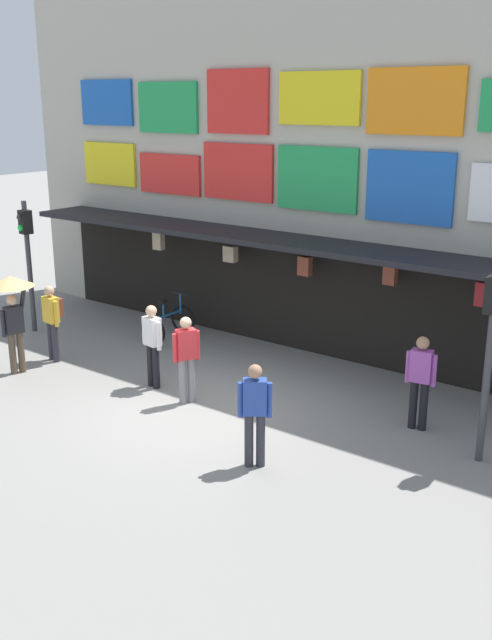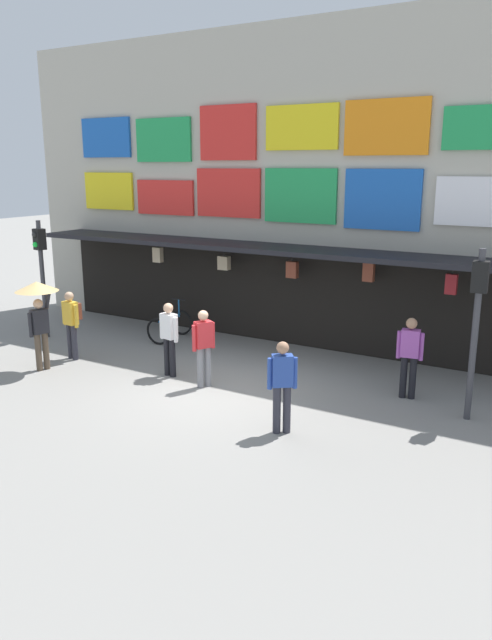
{
  "view_description": "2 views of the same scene",
  "coord_description": "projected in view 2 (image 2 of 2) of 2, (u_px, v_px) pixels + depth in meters",
  "views": [
    {
      "loc": [
        8.25,
        -9.41,
        5.5
      ],
      "look_at": [
        0.23,
        1.18,
        1.48
      ],
      "focal_mm": 41.16,
      "sensor_mm": 36.0,
      "label": 1
    },
    {
      "loc": [
        6.67,
        -10.1,
        4.61
      ],
      "look_at": [
        0.14,
        1.05,
        1.33
      ],
      "focal_mm": 34.33,
      "sensor_mm": 36.0,
      "label": 2
    }
  ],
  "objects": [
    {
      "name": "pedestrian_in_white",
      "position": [
        282.0,
        382.0,
        10.64
      ],
      "size": [
        0.45,
        0.39,
        1.68
      ],
      "color": "#2D2D38",
      "rests_on": "ground"
    },
    {
      "name": "pedestrian_in_blue",
      "position": [
        410.0,
        351.0,
        12.27
      ],
      "size": [
        0.52,
        0.4,
        1.68
      ],
      "color": "black",
      "rests_on": "ground"
    },
    {
      "name": "pedestrian_in_green",
      "position": [
        169.0,
        335.0,
        13.57
      ],
      "size": [
        0.52,
        0.28,
        1.68
      ],
      "color": "black",
      "rests_on": "ground"
    },
    {
      "name": "pedestrian_with_umbrella",
      "position": [
        38.0,
        301.0,
        13.81
      ],
      "size": [
        0.96,
        0.96,
        2.08
      ],
      "color": "brown",
      "rests_on": "ground"
    },
    {
      "name": "shopfront",
      "position": [
        310.0,
        191.0,
        15.7
      ],
      "size": [
        18.0,
        2.6,
        8.0
      ],
      "color": "#B2AD9E",
      "rests_on": "ground"
    },
    {
      "name": "traffic_light_far",
      "position": [
        477.0,
        307.0,
        10.94
      ],
      "size": [
        0.3,
        0.33,
        3.2
      ],
      "color": "#38383D",
      "rests_on": "ground"
    },
    {
      "name": "pedestrian_in_yellow",
      "position": [
        72.0,
        320.0,
        14.77
      ],
      "size": [
        0.52,
        0.39,
        1.68
      ],
      "color": "#2D2D38",
      "rests_on": "ground"
    },
    {
      "name": "traffic_light_near",
      "position": [
        41.0,
        260.0,
        16.41
      ],
      "size": [
        0.32,
        0.35,
        3.2
      ],
      "color": "#38383D",
      "rests_on": "ground"
    },
    {
      "name": "bicycle_parked",
      "position": [
        170.0,
        326.0,
        16.57
      ],
      "size": [
        0.78,
        1.2,
        1.05
      ],
      "color": "black",
      "rests_on": "ground"
    },
    {
      "name": "ground_plane",
      "position": [
        215.0,
        391.0,
        12.85
      ],
      "size": [
        80.0,
        80.0,
        0.0
      ],
      "primitive_type": "plane",
      "color": "gray"
    },
    {
      "name": "pedestrian_in_red",
      "position": [
        204.0,
        344.0,
        12.9
      ],
      "size": [
        0.36,
        0.48,
        1.68
      ],
      "color": "gray",
      "rests_on": "ground"
    }
  ]
}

